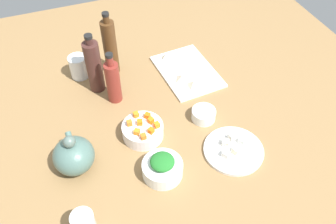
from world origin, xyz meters
The scene contains 29 objects.
tabletop centered at (0.00, 0.00, 1.50)cm, with size 190.00×190.00×3.00cm, color olive.
cutting_board centered at (23.14, -17.43, 3.50)cm, with size 30.46×21.54×1.00cm, color white.
plate_tofu centered at (-21.01, -16.19, 3.60)cm, with size 20.67×20.67×1.20cm, color white.
bowl_greens centered at (-20.85, 9.75, 5.61)cm, with size 13.26×13.26×5.23cm, color white.
bowl_carrots centered at (-3.20, 10.73, 5.58)cm, with size 14.66×14.66×5.16cm, color white.
bowl_small_side centered at (-3.33, -12.86, 5.09)cm, with size 8.92×8.92×4.18cm, color white.
teapot centered at (-7.80, 35.46, 8.84)cm, with size 15.68×13.42×14.81cm.
bottle_0 centered at (18.39, 15.20, 12.21)cm, with size 5.47×5.47×22.10cm.
bottle_1 centered at (35.40, 11.63, 15.38)cm, with size 5.54×5.54×27.87cm.
bottle_2 centered at (27.06, 20.24, 14.36)cm, with size 6.08×6.08×25.52cm.
drinking_glass_1 centered at (37.01, 25.43, 7.84)cm, with size 7.48×7.48×9.68cm, color white.
carrot_cube_0 centered at (-7.04, 8.83, 9.06)cm, with size 1.80×1.80×1.80cm, color orange.
carrot_cube_1 centered at (-5.83, 13.53, 9.06)cm, with size 1.80×1.80×1.80cm, color orange.
carrot_cube_2 centered at (-2.54, 7.40, 9.06)cm, with size 1.80×1.80×1.80cm, color orange.
carrot_cube_3 centered at (-2.06, 11.26, 9.06)cm, with size 1.80×1.80×1.80cm, color orange.
carrot_cube_4 centered at (-1.09, 14.75, 9.06)cm, with size 1.80×1.80×1.80cm, color orange.
carrot_cube_5 centered at (1.97, 11.46, 9.06)cm, with size 1.80×1.80×1.80cm, color orange.
carrot_cube_6 centered at (0.48, 7.83, 9.06)cm, with size 1.80×1.80×1.80cm, color orange.
carrot_cube_7 centered at (-5.27, 6.14, 9.06)cm, with size 1.80×1.80×1.80cm, color orange.
carrot_cube_8 centered at (-8.54, 12.06, 9.06)cm, with size 1.80×1.80×1.80cm, color orange.
chopped_greens_mound centered at (-20.85, 9.75, 9.73)cm, with size 7.87×7.85×3.02cm, color #227329.
tofu_cube_0 centered at (-22.49, -16.20, 5.30)cm, with size 2.20×2.20×2.20cm, color #FBF4CA.
tofu_cube_1 centered at (-18.13, -14.40, 5.30)cm, with size 2.20×2.20×2.20cm, color #F0E7CC.
tofu_cube_2 centered at (-19.66, -20.17, 5.30)cm, with size 2.20×2.20×2.20cm, color white.
tofu_cube_3 centered at (-22.60, -12.23, 5.30)cm, with size 2.20×2.20×2.20cm, color silver.
tofu_cube_4 centered at (-16.73, -17.71, 5.30)cm, with size 2.20×2.20×2.20cm, color white.
dumpling_0 centered at (33.22, -11.61, 5.54)cm, with size 4.34×4.05×3.08cm, color beige.
dumpling_1 centered at (13.15, -16.02, 5.58)cm, with size 4.91×4.31×3.15cm, color beige.
dumpling_2 centered at (18.05, -13.17, 5.41)cm, with size 5.61×5.12×2.82cm, color beige.
Camera 1 is at (-81.74, 30.77, 101.70)cm, focal length 37.86 mm.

